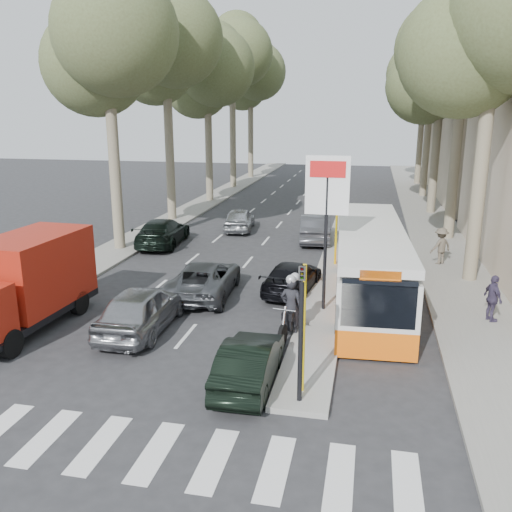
{
  "coord_description": "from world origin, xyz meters",
  "views": [
    {
      "loc": [
        4.69,
        -13.4,
        7.06
      ],
      "look_at": [
        0.48,
        6.39,
        1.6
      ],
      "focal_mm": 38.0,
      "sensor_mm": 36.0,
      "label": 1
    }
  ],
  "objects": [
    {
      "name": "queue_car_b",
      "position": [
        1.8,
        7.13,
        0.61
      ],
      "size": [
        2.21,
        4.37,
        1.22
      ],
      "primitive_type": "imported",
      "rotation": [
        0.0,
        0.0,
        3.02
      ],
      "color": "black",
      "rests_on": "ground"
    },
    {
      "name": "pedestrian_near",
      "position": [
        8.93,
        5.12,
        0.93
      ],
      "size": [
        0.77,
        1.05,
        1.61
      ],
      "primitive_type": "imported",
      "rotation": [
        0.0,
        0.0,
        1.94
      ],
      "color": "#413753",
      "rests_on": "sidewalk_right"
    },
    {
      "name": "silver_hatchback",
      "position": [
        -2.46,
        2.12,
        0.77
      ],
      "size": [
        1.88,
        4.55,
        1.54
      ],
      "primitive_type": "imported",
      "rotation": [
        0.0,
        0.0,
        3.15
      ],
      "color": "gray",
      "rests_on": "ground"
    },
    {
      "name": "queue_car_d",
      "position": [
        1.8,
        15.97,
        0.75
      ],
      "size": [
        2.03,
        4.69,
        1.5
      ],
      "primitive_type": "imported",
      "rotation": [
        0.0,
        0.0,
        3.24
      ],
      "color": "#4B4C52",
      "rests_on": "ground"
    },
    {
      "name": "tree_l_d",
      "position": [
        -7.87,
        36.11,
        11.76
      ],
      "size": [
        7.4,
        7.2,
        15.66
      ],
      "color": "#6B604C",
      "rests_on": "ground"
    },
    {
      "name": "tree_r_a",
      "position": [
        9.13,
        10.11,
        10.38
      ],
      "size": [
        7.4,
        7.2,
        14.1
      ],
      "color": "#6B604C",
      "rests_on": "ground"
    },
    {
      "name": "traffic_light_island",
      "position": [
        3.25,
        -1.5,
        2.49
      ],
      "size": [
        0.16,
        0.41,
        3.6
      ],
      "color": "black",
      "rests_on": "ground"
    },
    {
      "name": "tree_l_a",
      "position": [
        -7.87,
        12.11,
        10.38
      ],
      "size": [
        7.4,
        7.2,
        14.1
      ],
      "color": "#6B604C",
      "rests_on": "ground"
    },
    {
      "name": "traffic_island",
      "position": [
        3.25,
        11.0,
        0.08
      ],
      "size": [
        1.5,
        26.0,
        0.16
      ],
      "primitive_type": "cube",
      "color": "gray",
      "rests_on": "ground"
    },
    {
      "name": "tree_r_d",
      "position": [
        9.13,
        34.11,
        11.07
      ],
      "size": [
        7.4,
        7.2,
        14.88
      ],
      "color": "#6B604C",
      "rests_on": "ground"
    },
    {
      "name": "motorcycle",
      "position": [
        2.44,
        2.91,
        0.95
      ],
      "size": [
        0.99,
        2.44,
        2.08
      ],
      "rotation": [
        0.0,
        0.0,
        -0.14
      ],
      "color": "black",
      "rests_on": "ground"
    },
    {
      "name": "tree_r_e",
      "position": [
        9.23,
        42.11,
        10.38
      ],
      "size": [
        7.4,
        7.2,
        14.1
      ],
      "color": "#6B604C",
      "rests_on": "ground"
    },
    {
      "name": "billboard",
      "position": [
        3.25,
        5.0,
        3.7
      ],
      "size": [
        1.5,
        12.1,
        5.6
      ],
      "color": "yellow",
      "rests_on": "ground"
    },
    {
      "name": "pedestrian_far",
      "position": [
        8.02,
        12.21,
        0.97
      ],
      "size": [
        1.18,
        1.05,
        1.71
      ],
      "primitive_type": "imported",
      "rotation": [
        0.0,
        0.0,
        3.77
      ],
      "color": "brown",
      "rests_on": "sidewalk_right"
    },
    {
      "name": "tree_r_b",
      "position": [
        9.23,
        18.11,
        11.42
      ],
      "size": [
        7.4,
        7.2,
        15.27
      ],
      "color": "#6B604C",
      "rests_on": "ground"
    },
    {
      "name": "tree_l_c",
      "position": [
        -7.77,
        28.11,
        10.04
      ],
      "size": [
        7.4,
        7.2,
        13.71
      ],
      "color": "#6B604C",
      "rests_on": "ground"
    },
    {
      "name": "red_truck",
      "position": [
        -6.29,
        1.59,
        1.62
      ],
      "size": [
        2.43,
        5.83,
        3.06
      ],
      "rotation": [
        0.0,
        0.0,
        -0.05
      ],
      "color": "black",
      "rests_on": "ground"
    },
    {
      "name": "tree_l_b",
      "position": [
        -7.97,
        20.11,
        11.07
      ],
      "size": [
        7.4,
        7.2,
        14.88
      ],
      "color": "#6B604C",
      "rests_on": "ground"
    },
    {
      "name": "sidewalk_right",
      "position": [
        8.6,
        25.0,
        0.06
      ],
      "size": [
        3.2,
        70.0,
        0.12
      ],
      "primitive_type": "cube",
      "color": "gray",
      "rests_on": "ground"
    },
    {
      "name": "dark_hatchback",
      "position": [
        1.8,
        -0.66,
        0.63
      ],
      "size": [
        1.38,
        3.84,
        1.26
      ],
      "primitive_type": "imported",
      "rotation": [
        0.0,
        0.0,
        3.16
      ],
      "color": "black",
      "rests_on": "ground"
    },
    {
      "name": "queue_car_e",
      "position": [
        -6.15,
        13.4,
        0.72
      ],
      "size": [
        2.46,
        5.15,
        1.45
      ],
      "primitive_type": "imported",
      "rotation": [
        0.0,
        0.0,
        3.23
      ],
      "color": "black",
      "rests_on": "ground"
    },
    {
      "name": "ground",
      "position": [
        0.0,
        0.0,
        0.0
      ],
      "size": [
        120.0,
        120.0,
        0.0
      ],
      "primitive_type": "plane",
      "color": "#28282B",
      "rests_on": "ground"
    },
    {
      "name": "tree_l_e",
      "position": [
        -7.97,
        44.11,
        10.73
      ],
      "size": [
        7.4,
        7.2,
        14.49
      ],
      "color": "#6B604C",
      "rests_on": "ground"
    },
    {
      "name": "queue_car_c",
      "position": [
        -3.0,
        17.9,
        0.68
      ],
      "size": [
        2.08,
        4.18,
        1.37
      ],
      "primitive_type": "imported",
      "rotation": [
        0.0,
        0.0,
        3.26
      ],
      "color": "#A3A7AB",
      "rests_on": "ground"
    },
    {
      "name": "tree_r_c",
      "position": [
        9.03,
        26.11,
        9.69
      ],
      "size": [
        7.4,
        7.2,
        13.32
      ],
      "color": "#6B604C",
      "rests_on": "ground"
    },
    {
      "name": "queue_car_a",
      "position": [
        -1.5,
        6.0,
        0.67
      ],
      "size": [
        2.53,
        4.97,
        1.35
      ],
      "primitive_type": "imported",
      "rotation": [
        0.0,
        0.0,
        3.2
      ],
      "color": "#484B4F",
      "rests_on": "ground"
    },
    {
      "name": "median_left",
      "position": [
        -8.0,
        28.0,
        0.06
      ],
      "size": [
        2.4,
        64.0,
        0.12
      ],
      "primitive_type": "cube",
      "color": "gray",
      "rests_on": "ground"
    },
    {
      "name": "city_bus",
      "position": [
        4.8,
        6.7,
        1.51
      ],
      "size": [
        2.94,
        11.0,
        2.87
      ],
      "rotation": [
        0.0,
        0.0,
        0.05
      ],
      "color": "orange",
      "rests_on": "ground"
    }
  ]
}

